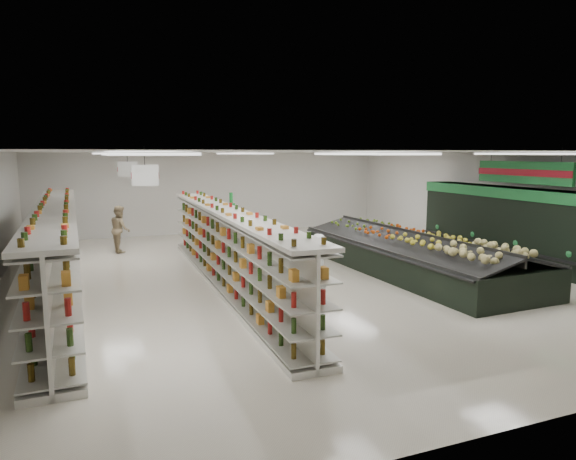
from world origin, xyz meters
name	(u,v)px	position (x,y,z in m)	size (l,w,h in m)	color
floor	(290,275)	(0.00, 0.00, 0.00)	(16.00, 16.00, 0.00)	beige
ceiling	(290,152)	(0.00, 0.00, 3.20)	(14.00, 16.00, 0.02)	white
wall_back	(215,193)	(0.00, 8.00, 1.60)	(14.00, 0.02, 3.20)	silver
wall_front	(551,292)	(0.00, -8.00, 1.60)	(14.00, 0.02, 3.20)	silver
wall_right	(500,205)	(7.00, 0.00, 1.60)	(0.02, 16.00, 3.20)	silver
produce_wall_case	(527,223)	(6.53, -1.50, 1.24)	(0.93, 8.00, 2.20)	black
aisle_sign_near	(145,175)	(-3.80, -2.00, 2.75)	(0.52, 0.06, 0.75)	white
aisle_sign_far	(128,169)	(-3.80, 2.00, 2.75)	(0.52, 0.06, 0.75)	white
hortifruti_banner	(523,172)	(6.25, -1.50, 2.65)	(0.12, 3.20, 0.95)	#217D38
gondola_left	(58,254)	(-5.54, 0.38, 0.91)	(1.08, 11.49, 1.99)	silver
gondola_center	(228,252)	(-1.81, -0.54, 0.85)	(1.07, 10.73, 1.86)	silver
produce_island	(412,253)	(3.20, -0.85, 0.51)	(2.94, 7.60, 1.12)	black
soda_endcap	(219,222)	(-0.63, 4.97, 0.82)	(1.57, 1.34, 1.69)	#AE1323
shopper_main	(316,270)	(-0.52, -2.77, 0.77)	(0.56, 0.37, 1.54)	white
shopper_background	(120,229)	(-3.88, 5.00, 0.76)	(0.73, 0.45, 1.51)	tan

